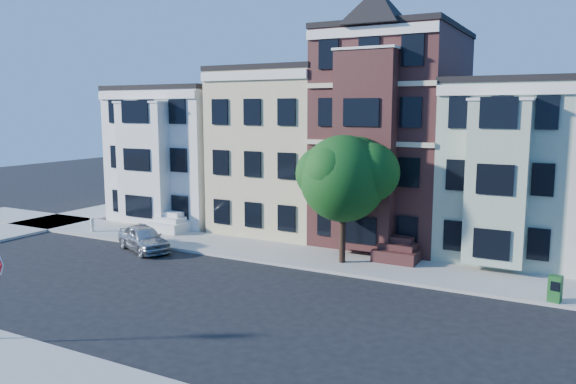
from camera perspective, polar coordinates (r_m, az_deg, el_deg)
The scene contains 10 objects.
ground at distance 21.79m, azimuth -1.60°, elevation -12.43°, with size 120.00×120.00×0.00m, color black.
far_sidewalk at distance 28.64m, azimuth 6.44°, elevation -7.20°, with size 60.00×4.00×0.15m, color #9E9B93.
house_white at distance 40.95m, azimuth -9.81°, elevation 3.73°, with size 8.00×9.00×9.00m, color silver.
house_yellow at distance 36.55m, azimuth 0.14°, elevation 4.09°, with size 7.00×9.00×10.00m, color #D0BD8D.
house_brown at distance 33.77m, azimuth 10.73°, elevation 5.29°, with size 7.00×9.00×12.00m, color #3F1E1B.
house_green at distance 32.53m, azimuth 21.64°, elevation 2.08°, with size 6.00×9.00×9.00m, color #9DAC94.
street_tree at distance 27.71m, azimuth 5.63°, elevation 0.76°, with size 6.77×6.77×7.87m, color #145315, non-canonical shape.
parked_car at distance 32.02m, azimuth -14.44°, elevation -4.57°, with size 1.67×4.15×1.42m, color #A8ABB0.
newspaper_box at distance 24.99m, azimuth 25.50°, elevation -8.86°, with size 0.48×0.43×1.07m, color #1D5723.
fire_hydrant at distance 37.34m, azimuth -19.26°, elevation -3.27°, with size 0.25×0.25×0.70m, color beige.
Camera 1 is at (10.14, -17.66, 7.75)m, focal length 35.00 mm.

